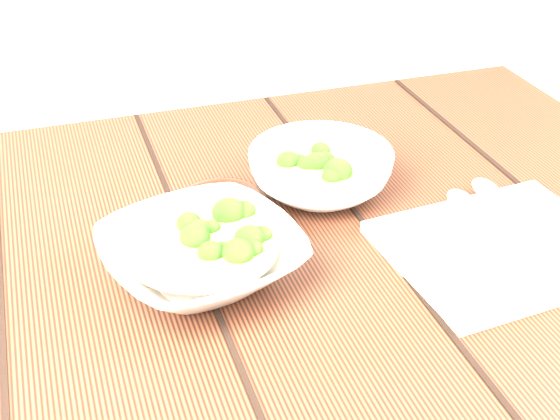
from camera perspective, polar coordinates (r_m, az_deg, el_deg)
name	(u,v)px	position (r m, az deg, el deg)	size (l,w,h in m)	color
table	(221,348)	(0.91, -4.31, -10.00)	(1.20, 0.80, 0.75)	#381B10
soup_bowl_front	(202,255)	(0.80, -5.75, -3.27)	(0.24, 0.24, 0.06)	white
soup_bowl_back	(321,170)	(0.94, 2.98, 2.93)	(0.21, 0.21, 0.06)	white
trivet	(221,207)	(0.90, -4.34, 0.22)	(0.11, 0.11, 0.03)	black
napkin	(502,248)	(0.87, 15.92, -2.71)	(0.24, 0.20, 0.01)	#BDB69D
spoon_left	(475,219)	(0.90, 14.06, -0.64)	(0.05, 0.20, 0.01)	#9D978A
spoon_right	(500,206)	(0.93, 15.76, 0.26)	(0.05, 0.20, 0.01)	#9D978A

